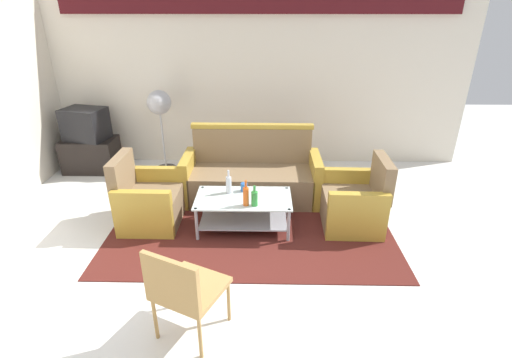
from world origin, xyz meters
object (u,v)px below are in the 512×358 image
Objects in this scene: armchair_left at (148,201)px; bottle_orange at (246,196)px; armchair_right at (355,204)px; television at (85,124)px; cup at (244,187)px; tv_stand at (91,155)px; couch at (252,177)px; wicker_chair at (183,288)px; pedestal_fan at (160,107)px; coffee_table at (244,208)px; bottle_clear at (229,184)px; bottle_green at (254,198)px.

bottle_orange is (1.18, -0.29, 0.24)m from armchair_left.
armchair_right is 4.15m from television.
cup is 0.12× the size of tv_stand.
couch reaches higher than wicker_chair.
television is at bearing -177.64° from pedestal_fan.
armchair_left is 8.50× the size of cup.
armchair_right is 1.31m from coffee_table.
couch is 2.15× the size of wicker_chair.
bottle_clear is 2.05m from pedestal_fan.
pedestal_fan is at bearing 127.45° from bottle_green.
pedestal_fan is (-1.34, 1.74, 0.74)m from coffee_table.
armchair_right is at bearing 4.76° from coffee_table.
bottle_orange is at bearing 177.28° from bottle_green.
coffee_table is 0.26m from cup.
pedestal_fan reaches higher than bottle_clear.
pedestal_fan is (-1.16, 1.62, 0.49)m from bottle_clear.
couch is 1.84m from pedestal_fan.
armchair_right is 1.50m from bottle_clear.
bottle_green is (0.13, -0.18, 0.23)m from coffee_table.
bottle_green is 1.53m from wicker_chair.
armchair_left is 1.15m from coffee_table.
television is at bearing -139.12° from armchair_left.
wicker_chair is (-0.44, -2.41, 0.18)m from couch.
coffee_table is at bearing 159.24° from television.
pedestal_fan reaches higher than cup.
bottle_clear is (-0.21, 0.30, -0.01)m from bottle_orange.
bottle_clear is (-0.25, -0.66, 0.20)m from couch.
bottle_clear is (-0.31, 0.30, 0.02)m from bottle_green.
wicker_chair is (-0.37, -1.80, 0.03)m from cup.
armchair_left is at bearing 29.37° from couch.
couch is 2.72m from tv_stand.
pedestal_fan is (-2.65, 1.63, 0.73)m from armchair_right.
coffee_table is 2.32m from pedestal_fan.
bottle_orange reaches higher than bottle_clear.
coffee_table is at bearing 102.25° from wicker_chair.
bottle_green is at bearing -52.55° from pedestal_fan.
couch is 2.12× the size of armchair_right.
cup is 0.12× the size of wicker_chair.
cup is 2.93m from tv_stand.
tv_stand reaches higher than cup.
television is (-3.80, 1.58, 0.47)m from armchair_right.
wicker_chair reaches higher than cup.
tv_stand is 3.94m from wicker_chair.
tv_stand is (-2.56, 0.91, -0.06)m from couch.
armchair_left is 1.06× the size of tv_stand.
bottle_clear reaches higher than tv_stand.
tv_stand reaches higher than coffee_table.
wicker_chair reaches higher than tv_stand.
armchair_right is at bearing 71.00° from wicker_chair.
pedestal_fan reaches higher than bottle_orange.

